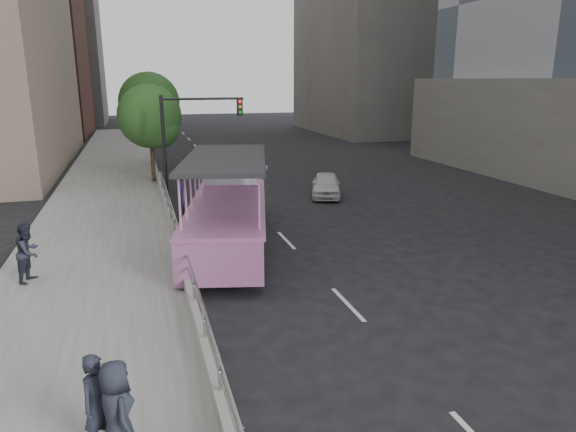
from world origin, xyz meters
name	(u,v)px	position (x,y,z in m)	size (l,w,h in m)	color
ground	(291,281)	(0.00, 0.00, 0.00)	(160.00, 160.00, 0.00)	black
sidewalk	(106,211)	(-5.75, 10.00, 0.15)	(5.50, 80.00, 0.30)	#A2A39D
kerb_wall	(180,255)	(-3.12, 2.00, 0.48)	(0.24, 30.00, 0.36)	#999994
guardrail	(179,235)	(-3.12, 2.00, 1.14)	(0.07, 22.00, 0.71)	#A5A5AA
duck_boat	(230,209)	(-1.07, 4.43, 1.27)	(4.78, 10.62, 3.43)	black
car	(326,185)	(5.14, 10.76, 0.62)	(1.46, 3.61, 1.23)	silver
pedestrian_near	(98,403)	(-5.07, -6.49, 1.12)	(0.60, 0.39, 1.63)	#202430
pedestrian_mid	(28,252)	(-7.40, 1.49, 1.16)	(0.84, 0.65, 1.72)	#202430
pedestrian_far	(117,412)	(-4.78, -6.80, 1.13)	(0.81, 0.53, 1.65)	#202430
parking_sign	(183,207)	(-2.81, 3.96, 1.58)	(0.08, 0.56, 2.48)	black
traffic_signal	(187,130)	(-1.70, 12.50, 3.50)	(4.20, 0.32, 5.20)	black
street_tree_near	(152,119)	(-3.30, 15.93, 3.82)	(3.52, 3.52, 5.72)	#322217
street_tree_far	(151,105)	(-3.10, 21.93, 4.31)	(3.97, 3.97, 6.45)	#322217
midrise_stone_b	(37,48)	(-16.00, 64.00, 10.00)	(16.00, 14.00, 20.00)	gray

